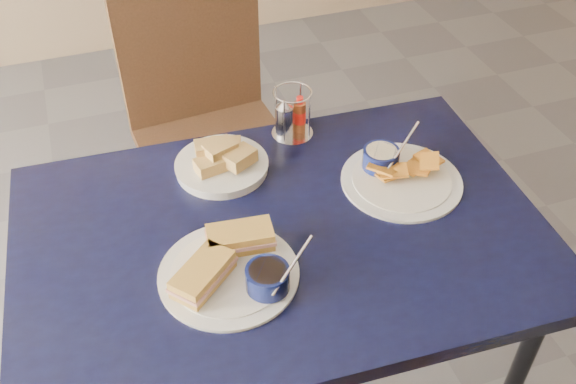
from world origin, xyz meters
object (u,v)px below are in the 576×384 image
object	(u,v)px
dining_table	(281,250)
sandwich_plate	(233,266)
chair_far	(207,112)
plantain_plate	(395,172)
condiment_caddy	(291,117)
bread_basket	(222,162)

from	to	relation	value
dining_table	sandwich_plate	world-z (taller)	sandwich_plate
chair_far	plantain_plate	bearing A→B (deg)	-65.44
dining_table	condiment_caddy	size ratio (longest dim) A/B	8.96
dining_table	condiment_caddy	xyz separation A→B (m)	(0.14, 0.33, 0.12)
plantain_plate	bread_basket	size ratio (longest dim) A/B	1.30
sandwich_plate	bread_basket	distance (m)	0.34
dining_table	bread_basket	distance (m)	0.27
plantain_plate	bread_basket	world-z (taller)	plantain_plate
condiment_caddy	sandwich_plate	bearing A→B (deg)	-123.02
condiment_caddy	plantain_plate	bearing A→B (deg)	-54.14
chair_far	plantain_plate	xyz separation A→B (m)	(0.32, -0.70, 0.20)
dining_table	sandwich_plate	bearing A→B (deg)	-146.22
plantain_plate	condiment_caddy	world-z (taller)	condiment_caddy
chair_far	sandwich_plate	size ratio (longest dim) A/B	3.16
dining_table	plantain_plate	size ratio (longest dim) A/B	4.15
sandwich_plate	condiment_caddy	bearing A→B (deg)	56.98
chair_far	bread_basket	xyz separation A→B (m)	(-0.07, -0.53, 0.21)
dining_table	condiment_caddy	bearing A→B (deg)	67.38
chair_far	condiment_caddy	bearing A→B (deg)	-73.00
dining_table	chair_far	world-z (taller)	chair_far
plantain_plate	sandwich_plate	bearing A→B (deg)	-159.63
sandwich_plate	dining_table	bearing A→B (deg)	33.78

